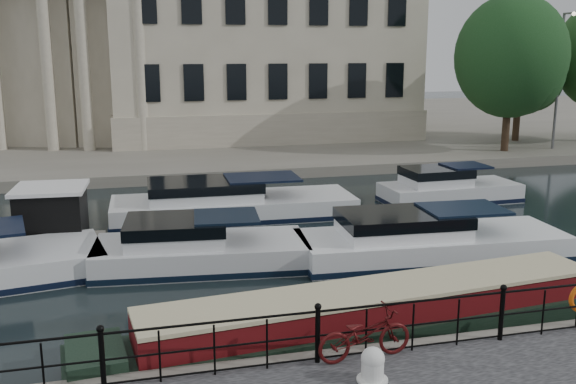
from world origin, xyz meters
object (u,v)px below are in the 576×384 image
object	(u,v)px
mooring_bollard	(373,365)
narrowboat	(379,321)
bicycle	(365,334)
harbour_hut	(53,221)

from	to	relation	value
mooring_bollard	narrowboat	size ratio (longest dim) A/B	0.05
mooring_bollard	bicycle	bearing A→B (deg)	79.07
mooring_bollard	harbour_hut	distance (m)	13.54
narrowboat	harbour_hut	distance (m)	12.00
narrowboat	harbour_hut	bearing A→B (deg)	125.54
bicycle	harbour_hut	bearing A→B (deg)	27.01
mooring_bollard	harbour_hut	xyz separation A→B (m)	(-6.64, 11.80, 0.10)
bicycle	mooring_bollard	size ratio (longest dim) A/B	2.98
bicycle	narrowboat	bearing A→B (deg)	-34.62
bicycle	harbour_hut	xyz separation A→B (m)	(-6.80, 10.96, -0.11)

